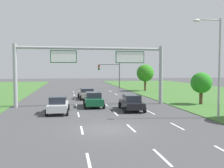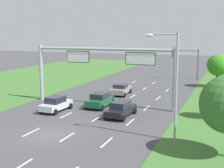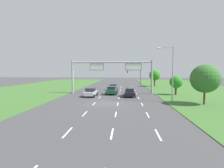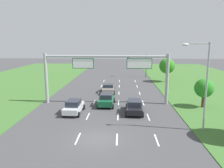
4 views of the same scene
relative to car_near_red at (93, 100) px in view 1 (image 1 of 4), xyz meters
The scene contains 13 objects.
ground_plane 10.60m from the car_near_red, 90.55° to the right, with size 200.00×200.00×0.00m, color #424244.
lane_dashes_inner_left 4.99m from the car_near_red, 112.08° to the right, with size 0.14×50.40×0.01m.
lane_dashes_inner_right 4.92m from the car_near_red, 70.14° to the right, with size 0.14×50.40×0.01m.
lane_dashes_slip 6.93m from the car_near_red, 41.55° to the right, with size 0.14×50.40×0.01m.
car_near_red is the anchor object (origin of this frame).
car_lead_silver 4.69m from the car_near_red, 39.57° to the right, with size 2.28×4.52×1.60m.
car_mid_lane 7.74m from the car_near_red, 91.61° to the left, with size 2.42×4.42×1.50m.
car_far_ahead 5.06m from the car_near_red, 137.55° to the right, with size 2.17×4.20×1.63m.
sign_gantry 4.21m from the car_near_red, 84.42° to the left, with size 17.24×0.44×7.00m.
traffic_light_mast 26.44m from the car_near_red, 76.22° to the left, with size 4.76×0.49×5.60m.
street_lamp 13.35m from the car_near_red, 40.50° to the right, with size 2.61×0.32×8.50m.
roadside_tree_mid 12.92m from the car_near_red, ahead, with size 2.47×2.47×3.85m.
roadside_tree_far 22.27m from the car_near_red, 57.54° to the left, with size 3.31×3.31×5.16m.
Camera 1 is at (-2.61, -17.10, 4.19)m, focal length 40.00 mm.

